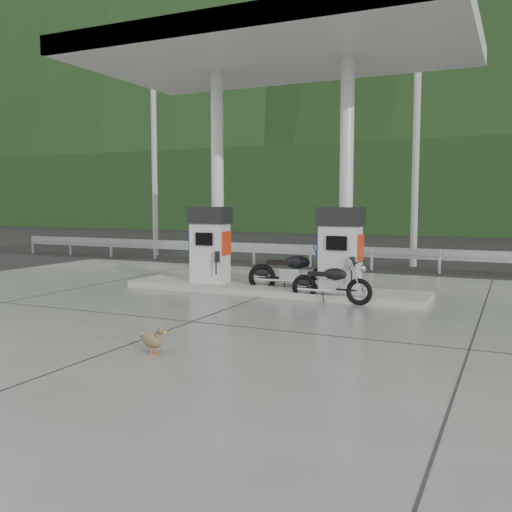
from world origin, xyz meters
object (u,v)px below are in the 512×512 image
at_px(motorcycle_right, 331,284).
at_px(duck, 152,341).
at_px(gas_pump_left, 210,245).
at_px(motorcycle_left, 293,273).
at_px(gas_pump_right, 340,249).

xyz_separation_m(motorcycle_right, duck, (-1.03, -4.83, -0.22)).
bearing_deg(duck, gas_pump_left, 130.02).
bearing_deg(gas_pump_left, motorcycle_left, 4.45).
relative_size(gas_pump_right, duck, 3.78).
height_order(motorcycle_left, motorcycle_right, motorcycle_left).
distance_m(gas_pump_left, motorcycle_right, 3.34).
height_order(gas_pump_right, motorcycle_left, gas_pump_right).
xyz_separation_m(gas_pump_right, motorcycle_left, (-1.15, 0.16, -0.59)).
distance_m(gas_pump_right, motorcycle_right, 0.94).
distance_m(gas_pump_left, motorcycle_left, 2.14).
xyz_separation_m(gas_pump_right, motorcycle_right, (0.01, -0.66, -0.66)).
bearing_deg(motorcycle_left, gas_pump_left, 176.58).
bearing_deg(gas_pump_right, duck, -100.50).
bearing_deg(motorcycle_left, motorcycle_right, -43.19).
height_order(gas_pump_right, duck, gas_pump_right).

